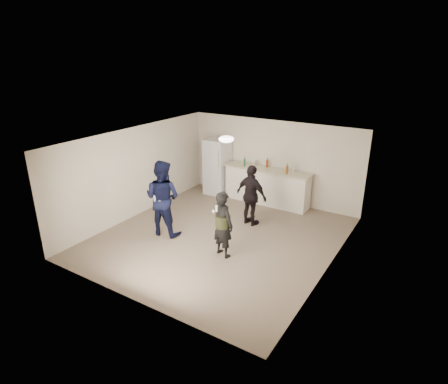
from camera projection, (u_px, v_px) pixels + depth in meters
The scene contains 21 objects.
floor at pixel (220, 237), 9.43m from camera, with size 6.00×6.00×0.00m, color #6B5B4C.
ceiling at pixel (219, 140), 8.54m from camera, with size 6.00×6.00×0.00m, color silver.
wall_back at pixel (273, 161), 11.37m from camera, with size 6.00×6.00×0.00m, color beige.
wall_front at pixel (128, 241), 6.61m from camera, with size 6.00×6.00×0.00m, color beige.
wall_left at pixel (136, 172), 10.35m from camera, with size 6.00×6.00×0.00m, color beige.
wall_right at pixel (333, 216), 7.63m from camera, with size 6.00×6.00×0.00m, color beige.
counter at pixel (267, 187), 11.37m from camera, with size 2.60×0.56×1.05m, color silver.
counter_top at pixel (268, 170), 11.17m from camera, with size 2.68×0.64×0.04m, color #B8B28F.
fridge at pixel (217, 167), 12.04m from camera, with size 0.70×0.70×1.80m, color silver.
fridge_handle at pixel (218, 158), 11.47m from camera, with size 0.02×0.02×0.60m, color silver.
ceiling_dome at pixel (226, 139), 8.80m from camera, with size 0.36×0.36×0.16m, color white.
shaker at pixel (256, 163), 11.43m from camera, with size 0.08×0.08×0.17m, color silver.
man at pixel (163, 198), 9.30m from camera, with size 0.94×0.73×1.93m, color #0E143E.
woman at pixel (223, 224), 8.35m from camera, with size 0.57×0.37×1.56m, color black.
camo_shorts at pixel (223, 221), 8.32m from camera, with size 0.34×0.34×0.28m, color #353D1B.
spectator at pixel (251, 196), 9.84m from camera, with size 0.97×0.40×1.65m, color black.
remote_man at pixel (155, 198), 9.05m from camera, with size 0.04×0.04×0.15m, color silver.
nunchuk_man at pixel (160, 202), 9.04m from camera, with size 0.07×0.07×0.07m, color silver.
remote_woman at pixel (217, 208), 7.98m from camera, with size 0.04×0.04×0.15m, color silver.
nunchuk_woman at pixel (214, 211), 8.09m from camera, with size 0.07×0.07×0.07m, color silver.
bottle_cluster at pixel (273, 166), 11.06m from camera, with size 1.55×0.34×0.24m.
Camera 1 is at (4.54, -7.08, 4.42)m, focal length 30.00 mm.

